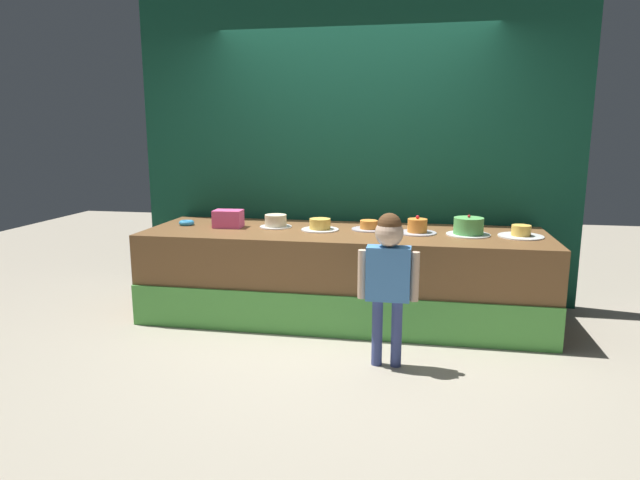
# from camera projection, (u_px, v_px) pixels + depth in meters

# --- Properties ---
(ground_plane) EXTENTS (12.00, 12.00, 0.00)m
(ground_plane) POSITION_uv_depth(u_px,v_px,m) (334.00, 337.00, 4.28)
(ground_plane) COLOR #ADA38E
(stage_platform) EXTENTS (3.36, 1.05, 0.75)m
(stage_platform) POSITION_uv_depth(u_px,v_px,m) (343.00, 274.00, 4.70)
(stage_platform) COLOR brown
(stage_platform) RESTS_ON ground_plane
(curtain_backdrop) EXTENTS (4.09, 0.08, 3.01)m
(curtain_backdrop) POSITION_uv_depth(u_px,v_px,m) (353.00, 140.00, 5.08)
(curtain_backdrop) COLOR #144C38
(curtain_backdrop) RESTS_ON ground_plane
(child_figure) EXTENTS (0.41, 0.19, 1.06)m
(child_figure) POSITION_uv_depth(u_px,v_px,m) (388.00, 269.00, 3.64)
(child_figure) COLOR #3F4C8C
(child_figure) RESTS_ON ground_plane
(pink_box) EXTENTS (0.25, 0.19, 0.15)m
(pink_box) POSITION_uv_depth(u_px,v_px,m) (228.00, 219.00, 4.80)
(pink_box) COLOR #F95699
(pink_box) RESTS_ON stage_platform
(donut) EXTENTS (0.14, 0.14, 0.04)m
(donut) POSITION_uv_depth(u_px,v_px,m) (187.00, 223.00, 4.92)
(donut) COLOR #3399D8
(donut) RESTS_ON stage_platform
(cake_far_left) EXTENTS (0.28, 0.28, 0.11)m
(cake_far_left) POSITION_uv_depth(u_px,v_px,m) (276.00, 221.00, 4.81)
(cake_far_left) COLOR white
(cake_far_left) RESTS_ON stage_platform
(cake_left) EXTENTS (0.32, 0.32, 0.10)m
(cake_left) POSITION_uv_depth(u_px,v_px,m) (320.00, 225.00, 4.67)
(cake_left) COLOR white
(cake_left) RESTS_ON stage_platform
(cake_center_left) EXTENTS (0.30, 0.30, 0.08)m
(cake_center_left) POSITION_uv_depth(u_px,v_px,m) (369.00, 226.00, 4.69)
(cake_center_left) COLOR silver
(cake_center_left) RESTS_ON stage_platform
(cake_center_right) EXTENTS (0.32, 0.32, 0.15)m
(cake_center_right) POSITION_uv_depth(u_px,v_px,m) (417.00, 227.00, 4.52)
(cake_center_right) COLOR silver
(cake_center_right) RESTS_ON stage_platform
(cake_right) EXTENTS (0.35, 0.35, 0.17)m
(cake_right) POSITION_uv_depth(u_px,v_px,m) (468.00, 227.00, 4.44)
(cake_right) COLOR white
(cake_right) RESTS_ON stage_platform
(cake_far_right) EXTENTS (0.35, 0.35, 0.09)m
(cake_far_right) POSITION_uv_depth(u_px,v_px,m) (521.00, 233.00, 4.37)
(cake_far_right) COLOR white
(cake_far_right) RESTS_ON stage_platform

